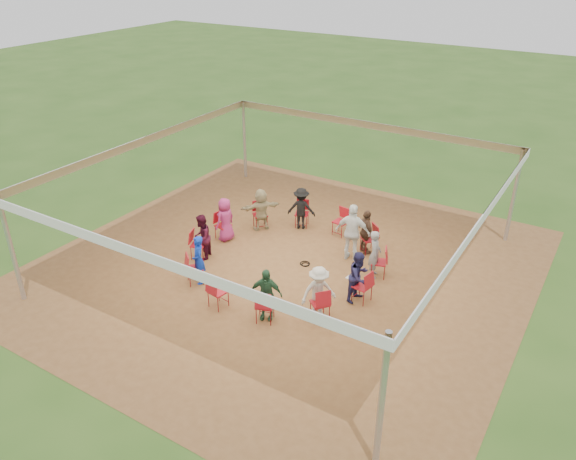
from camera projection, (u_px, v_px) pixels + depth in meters
The scene contains 28 objects.
ground at pixel (286, 267), 16.18m from camera, with size 80.00×80.00×0.00m, color #30531A.
dirt_patch at pixel (286, 266), 16.18m from camera, with size 13.00×13.00×0.00m, color brown.
tent at pixel (286, 191), 15.08m from camera, with size 10.33×10.33×3.00m.
chair_0 at pixel (362, 286), 14.44m from camera, with size 0.42×0.44×0.90m, color #A6121C, non-canonical shape.
chair_1 at pixel (379, 262), 15.52m from camera, with size 0.42×0.44×0.90m, color #A6121C, non-canonical shape.
chair_2 at pixel (369, 239), 16.72m from camera, with size 0.42×0.44×0.90m, color #A6121C, non-canonical shape.
chair_3 at pixel (341, 222), 17.72m from camera, with size 0.42×0.44×0.90m, color #A6121C, non-canonical shape.
chair_4 at pixel (302, 214), 18.25m from camera, with size 0.42×0.44×0.90m, color #A6121C, non-canonical shape.
chair_5 at pixel (260, 215), 18.17m from camera, with size 0.42×0.44×0.90m, color #A6121C, non-canonical shape.
chair_6 at pixel (223, 226), 17.50m from camera, with size 0.42×0.44×0.90m, color #A6121C, non-canonical shape.
chair_7 at pixel (199, 244), 16.42m from camera, with size 0.42×0.44×0.90m, color #A6121C, non-canonical shape.
chair_8 at pixel (195, 269), 15.22m from camera, with size 0.42×0.44×0.90m, color #A6121C, non-canonical shape.
chair_9 at pixel (218, 292), 14.22m from camera, with size 0.42×0.44×0.90m, color #A6121C, non-canonical shape.
chair_10 at pixel (265, 305), 13.69m from camera, with size 0.42×0.44×0.90m, color #A6121C, non-canonical shape.
chair_11 at pixel (320, 303), 13.77m from camera, with size 0.42×0.44×0.90m, color #A6121C, non-canonical shape.
person_seated_0 at pixel (359, 276), 14.40m from camera, with size 0.68×0.39×1.39m, color #1F1D43.
person_seated_1 at pixel (375, 254), 15.42m from camera, with size 0.51×0.33×1.39m, color gray.
person_seated_2 at pixel (366, 232), 16.57m from camera, with size 0.82×0.42×1.39m, color #503626.
person_seated_3 at pixel (301, 208), 18.03m from camera, with size 0.90×0.45×1.39m, color black.
person_seated_4 at pixel (261, 210), 17.95m from camera, with size 1.29×0.48×1.39m, color tan.
person_seated_5 at pixel (225, 220), 17.31m from camera, with size 0.68×0.38×1.39m, color #98255F.
person_seated_6 at pixel (202, 237), 16.28m from camera, with size 0.68×0.39×1.39m, color #3B0C1D.
person_seated_7 at pixel (198, 260), 15.14m from camera, with size 0.51×0.33×1.39m, color #0C2FAC.
person_seated_8 at pixel (266, 294), 13.68m from camera, with size 0.82×0.42×1.39m, color #264F32.
person_seated_9 at pixel (319, 292), 13.76m from camera, with size 0.90×0.45×1.39m, color #B6B1A2.
standing_person at pixel (353, 233), 16.17m from camera, with size 1.02×0.52×1.74m, color silver.
cable_coil at pixel (305, 264), 16.27m from camera, with size 0.36×0.36×0.03m.
laptop at pixel (354, 276), 14.52m from camera, with size 0.28×0.33×0.20m.
Camera 1 is at (7.34, -11.76, 8.41)m, focal length 35.00 mm.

